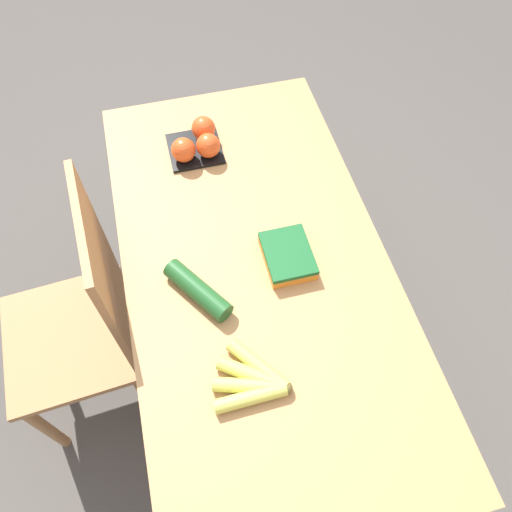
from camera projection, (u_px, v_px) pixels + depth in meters
ground_plane at (256, 364)px, 1.99m from camera, size 12.00×12.00×0.00m
dining_table at (256, 284)px, 1.44m from camera, size 1.40×0.70×0.78m
chair at (87, 322)px, 1.54m from camera, size 0.45×0.43×0.99m
banana_bunch at (254, 381)px, 1.15m from camera, size 0.17×0.18×0.03m
tomato_pack at (198, 143)px, 1.52m from camera, size 0.16×0.16×0.08m
carrot_bag at (288, 255)px, 1.32m from camera, size 0.16×0.12×0.04m
cucumber_near at (198, 290)px, 1.26m from camera, size 0.20×0.16×0.05m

